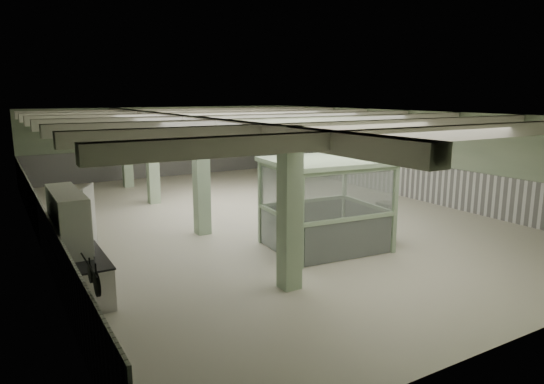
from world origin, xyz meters
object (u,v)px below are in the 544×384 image
prep_counter (72,256)px  guard_booth (326,188)px  walkin_cooler (70,239)px  filing_cabinet (386,222)px

prep_counter → guard_booth: 6.73m
guard_booth → prep_counter: bearing=172.9°
prep_counter → guard_booth: bearing=-12.0°
walkin_cooler → filing_cabinet: size_ratio=2.03×
prep_counter → filing_cabinet: (8.39, -1.78, 0.12)m
guard_booth → filing_cabinet: guard_booth is taller
walkin_cooler → guard_booth: size_ratio=0.70×
walkin_cooler → guard_booth: guard_booth is taller
prep_counter → filing_cabinet: 8.58m
guard_booth → walkin_cooler: bearing=179.2°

